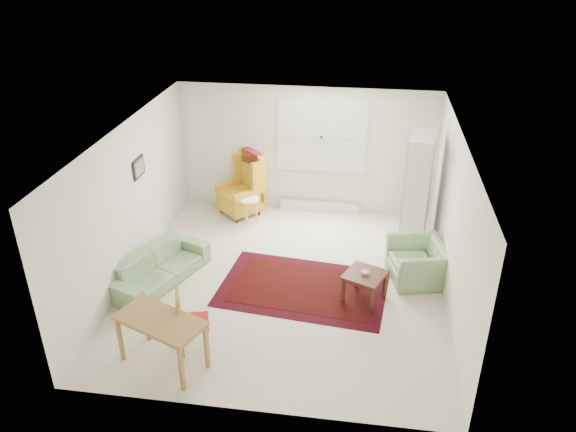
# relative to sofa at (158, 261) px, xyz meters

# --- Properties ---
(room) EXTENTS (5.04, 5.54, 2.51)m
(room) POSITION_rel_sofa_xyz_m (2.04, 0.47, 0.89)
(room) COLOR beige
(room) RESTS_ON ground
(rug) EXTENTS (2.77, 1.95, 0.03)m
(rug) POSITION_rel_sofa_xyz_m (2.33, 0.12, -0.36)
(rug) COLOR black
(rug) RESTS_ON ground
(sofa) EXTENTS (1.34, 1.96, 0.74)m
(sofa) POSITION_rel_sofa_xyz_m (0.00, 0.00, 0.00)
(sofa) COLOR #7B9F6A
(sofa) RESTS_ON ground
(armchair) EXTENTS (1.04, 1.13, 0.75)m
(armchair) POSITION_rel_sofa_xyz_m (4.12, 0.68, 0.01)
(armchair) COLOR #7B9F6A
(armchair) RESTS_ON ground
(wingback_chair) EXTENTS (1.06, 1.06, 1.26)m
(wingback_chair) POSITION_rel_sofa_xyz_m (0.77, 2.54, 0.26)
(wingback_chair) COLOR gold
(wingback_chair) RESTS_ON ground
(coffee_table) EXTENTS (0.75, 0.75, 0.46)m
(coffee_table) POSITION_rel_sofa_xyz_m (3.28, -0.03, -0.14)
(coffee_table) COLOR #452015
(coffee_table) RESTS_ON ground
(stool) EXTENTS (0.48, 0.48, 0.52)m
(stool) POSITION_rel_sofa_xyz_m (1.03, 2.20, -0.11)
(stool) COLOR white
(stool) RESTS_ON ground
(cabinet) EXTENTS (0.54, 0.86, 2.02)m
(cabinet) POSITION_rel_sofa_xyz_m (4.12, 1.93, 0.64)
(cabinet) COLOR silver
(cabinet) RESTS_ON ground
(desk) EXTENTS (1.28, 0.98, 0.73)m
(desk) POSITION_rel_sofa_xyz_m (0.74, -1.86, -0.01)
(desk) COLOR #A37641
(desk) RESTS_ON ground
(desk_chair) EXTENTS (0.50, 0.50, 0.92)m
(desk_chair) POSITION_rel_sofa_xyz_m (1.06, -1.51, 0.09)
(desk_chair) COLOR #A37641
(desk_chair) RESTS_ON ground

